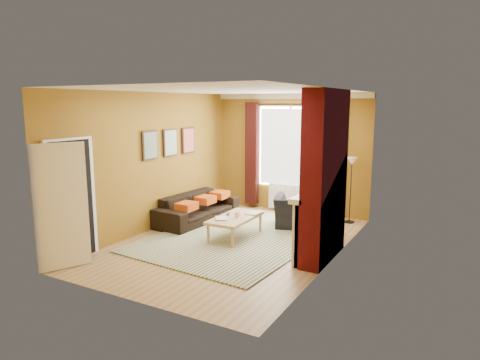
# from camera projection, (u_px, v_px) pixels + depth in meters

# --- Properties ---
(ground) EXTENTS (5.50, 5.50, 0.00)m
(ground) POSITION_uv_depth(u_px,v_px,m) (234.00, 242.00, 8.04)
(ground) COLOR olive
(ground) RESTS_ON ground
(room_walls) EXTENTS (3.82, 5.54, 2.83)m
(room_walls) POSITION_uv_depth(u_px,v_px,m) (271.00, 170.00, 7.74)
(room_walls) COLOR olive
(room_walls) RESTS_ON ground
(striped_rug) EXTENTS (3.11, 4.12, 0.02)m
(striped_rug) POSITION_uv_depth(u_px,v_px,m) (239.00, 237.00, 8.34)
(striped_rug) COLOR #314387
(striped_rug) RESTS_ON ground
(sofa) EXTENTS (0.97, 2.16, 0.62)m
(sofa) POSITION_uv_depth(u_px,v_px,m) (197.00, 208.00, 9.41)
(sofa) COLOR black
(sofa) RESTS_ON ground
(armchair) EXTENTS (1.26, 1.18, 0.68)m
(armchair) POSITION_uv_depth(u_px,v_px,m) (300.00, 212.00, 8.94)
(armchair) COLOR black
(armchair) RESTS_ON ground
(coffee_table) EXTENTS (0.66, 1.29, 0.43)m
(coffee_table) POSITION_uv_depth(u_px,v_px,m) (235.00, 219.00, 8.23)
(coffee_table) COLOR tan
(coffee_table) RESTS_ON ground
(wicker_stool) EXTENTS (0.44, 0.44, 0.44)m
(wicker_stool) POSITION_uv_depth(u_px,v_px,m) (303.00, 213.00, 9.32)
(wicker_stool) COLOR olive
(wicker_stool) RESTS_ON ground
(floor_lamp) EXTENTS (0.23, 0.23, 1.44)m
(floor_lamp) POSITION_uv_depth(u_px,v_px,m) (352.00, 171.00, 9.17)
(floor_lamp) COLOR black
(floor_lamp) RESTS_ON ground
(book_a) EXTENTS (0.33, 0.35, 0.03)m
(book_a) POSITION_uv_depth(u_px,v_px,m) (215.00, 219.00, 8.03)
(book_a) COLOR #999999
(book_a) RESTS_ON coffee_table
(book_b) EXTENTS (0.26, 0.34, 0.02)m
(book_b) POSITION_uv_depth(u_px,v_px,m) (249.00, 212.00, 8.50)
(book_b) COLOR #999999
(book_b) RESTS_ON coffee_table
(mug) EXTENTS (0.12, 0.12, 0.09)m
(mug) POSITION_uv_depth(u_px,v_px,m) (237.00, 215.00, 8.16)
(mug) COLOR #999999
(mug) RESTS_ON coffee_table
(tv_remote) EXTENTS (0.11, 0.16, 0.02)m
(tv_remote) POSITION_uv_depth(u_px,v_px,m) (228.00, 214.00, 8.36)
(tv_remote) COLOR #28282B
(tv_remote) RESTS_ON coffee_table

